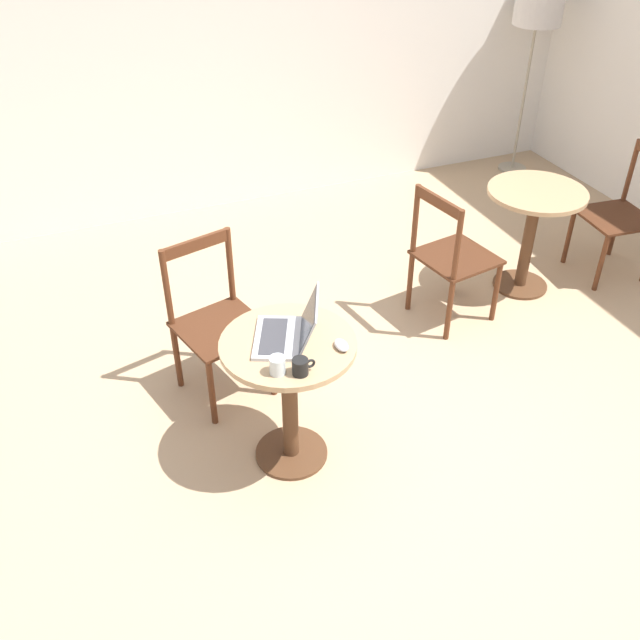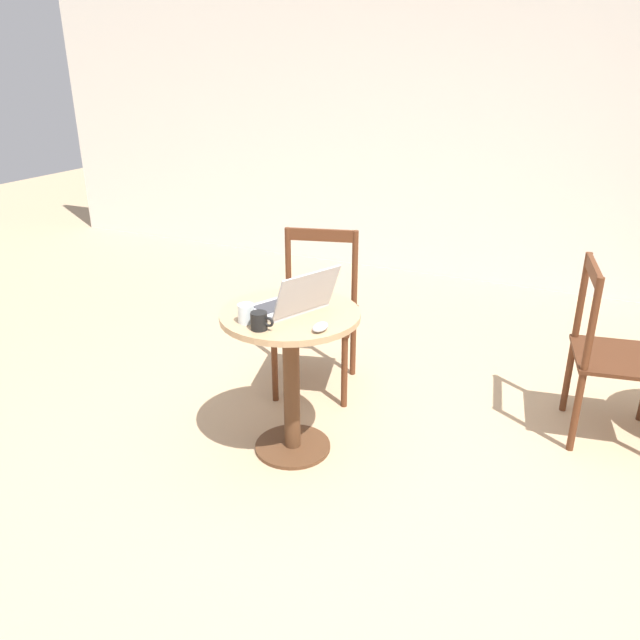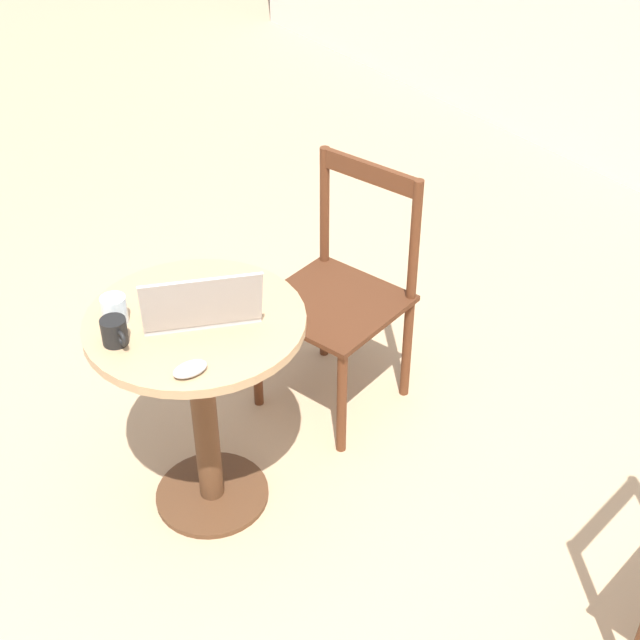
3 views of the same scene
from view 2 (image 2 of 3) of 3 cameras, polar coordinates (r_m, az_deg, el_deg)
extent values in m
plane|color=tan|center=(2.96, 4.43, -15.75)|extent=(16.00, 16.00, 0.00)
cube|color=white|center=(5.49, 17.50, 16.70)|extent=(9.40, 0.06, 2.70)
cylinder|color=#51331E|center=(3.25, -2.50, -11.45)|extent=(0.38, 0.38, 0.02)
cylinder|color=#51331E|center=(3.06, -2.62, -5.86)|extent=(0.08, 0.08, 0.70)
cylinder|color=tan|center=(2.91, -2.75, 0.49)|extent=(0.66, 0.66, 0.03)
cylinder|color=#562D19|center=(3.50, 2.24, -4.76)|extent=(0.04, 0.04, 0.44)
cylinder|color=#562D19|center=(3.57, -4.17, -4.24)|extent=(0.04, 0.04, 0.44)
cylinder|color=#562D19|center=(3.86, 3.05, -2.04)|extent=(0.04, 0.04, 0.44)
cylinder|color=#562D19|center=(3.92, -2.78, -1.62)|extent=(0.04, 0.04, 0.44)
cube|color=#492715|center=(3.61, -0.42, 0.17)|extent=(0.55, 0.55, 0.02)
cylinder|color=#562D19|center=(3.69, 3.20, 4.64)|extent=(0.04, 0.04, 0.47)
cylinder|color=#562D19|center=(3.75, -2.92, 4.97)|extent=(0.04, 0.04, 0.47)
cube|color=#562D19|center=(3.66, 0.12, 7.77)|extent=(0.42, 0.13, 0.07)
cylinder|color=#562D19|center=(3.73, 21.74, -4.73)|extent=(0.04, 0.04, 0.44)
cylinder|color=#562D19|center=(3.37, 22.37, -7.80)|extent=(0.04, 0.04, 0.44)
cube|color=#492715|center=(3.49, 25.84, -3.14)|extent=(0.52, 0.52, 0.02)
cylinder|color=#562D19|center=(3.55, 22.84, 2.08)|extent=(0.04, 0.04, 0.47)
cylinder|color=#562D19|center=(3.17, 23.63, -0.40)|extent=(0.04, 0.04, 0.47)
cube|color=#562D19|center=(3.30, 23.74, 4.11)|extent=(0.10, 0.43, 0.07)
cube|color=#B7B7BC|center=(2.94, -3.04, 1.29)|extent=(0.34, 0.40, 0.02)
cube|color=#38383D|center=(2.96, -3.29, 1.59)|extent=(0.23, 0.31, 0.00)
cube|color=#B7B7BC|center=(2.80, -1.20, 2.56)|extent=(0.22, 0.34, 0.21)
cube|color=black|center=(2.80, -1.26, 2.62)|extent=(0.19, 0.31, 0.18)
ellipsoid|color=#B7B7BC|center=(2.69, 0.03, -0.64)|extent=(0.06, 0.10, 0.03)
cylinder|color=black|center=(2.71, -5.60, -0.09)|extent=(0.07, 0.07, 0.08)
torus|color=black|center=(2.68, -4.70, -0.18)|extent=(0.05, 0.01, 0.05)
cylinder|color=silver|center=(2.78, -6.82, 0.57)|extent=(0.07, 0.07, 0.09)
camera|label=1|loc=(2.34, -80.86, 30.29)|focal=40.00mm
camera|label=3|loc=(1.64, 57.76, 29.15)|focal=50.00mm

